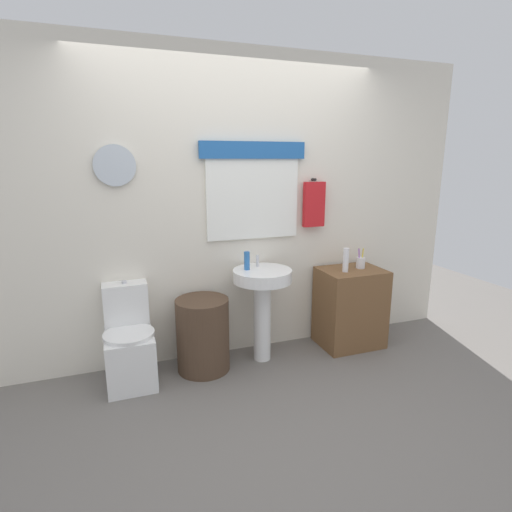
% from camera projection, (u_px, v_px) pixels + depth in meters
% --- Properties ---
extents(ground_plane, '(8.00, 8.00, 0.00)m').
position_uv_depth(ground_plane, '(285.00, 418.00, 2.74)').
color(ground_plane, slate).
extents(back_wall, '(4.40, 0.18, 2.60)m').
position_uv_depth(back_wall, '(234.00, 208.00, 3.49)').
color(back_wall, silver).
rests_on(back_wall, ground_plane).
extents(toilet, '(0.38, 0.51, 0.78)m').
position_uv_depth(toilet, '(129.00, 345.00, 3.17)').
color(toilet, white).
rests_on(toilet, ground_plane).
extents(laundry_hamper, '(0.43, 0.43, 0.61)m').
position_uv_depth(laundry_hamper, '(203.00, 335.00, 3.33)').
color(laundry_hamper, '#4C3828').
rests_on(laundry_hamper, ground_plane).
extents(pedestal_sink, '(0.50, 0.50, 0.81)m').
position_uv_depth(pedestal_sink, '(262.00, 293.00, 3.43)').
color(pedestal_sink, white).
rests_on(pedestal_sink, ground_plane).
extents(faucet, '(0.03, 0.03, 0.10)m').
position_uv_depth(faucet, '(258.00, 261.00, 3.48)').
color(faucet, silver).
rests_on(faucet, pedestal_sink).
extents(wooden_cabinet, '(0.57, 0.44, 0.73)m').
position_uv_depth(wooden_cabinet, '(350.00, 307.00, 3.78)').
color(wooden_cabinet, brown).
rests_on(wooden_cabinet, ground_plane).
extents(soap_bottle, '(0.05, 0.05, 0.15)m').
position_uv_depth(soap_bottle, '(247.00, 261.00, 3.37)').
color(soap_bottle, '#2D6BB7').
rests_on(soap_bottle, pedestal_sink).
extents(lotion_bottle, '(0.05, 0.05, 0.22)m').
position_uv_depth(lotion_bottle, '(346.00, 260.00, 3.60)').
color(lotion_bottle, white).
rests_on(lotion_bottle, wooden_cabinet).
extents(toothbrush_cup, '(0.08, 0.08, 0.19)m').
position_uv_depth(toothbrush_cup, '(361.00, 263.00, 3.73)').
color(toothbrush_cup, silver).
rests_on(toothbrush_cup, wooden_cabinet).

